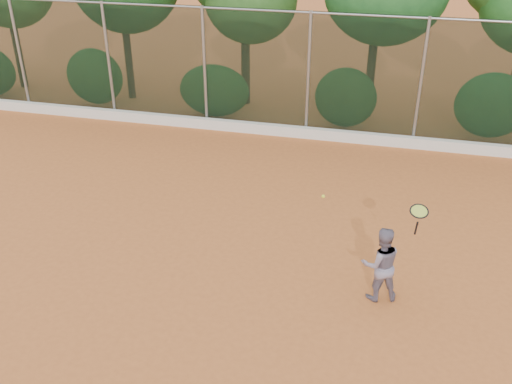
# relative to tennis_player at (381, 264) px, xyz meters

# --- Properties ---
(ground) EXTENTS (80.00, 80.00, 0.00)m
(ground) POSITION_rel_tennis_player_xyz_m (-2.43, 0.01, -0.70)
(ground) COLOR #B55F2A
(ground) RESTS_ON ground
(concrete_curb) EXTENTS (24.00, 0.20, 0.30)m
(concrete_curb) POSITION_rel_tennis_player_xyz_m (-2.43, 6.83, -0.55)
(concrete_curb) COLOR silver
(concrete_curb) RESTS_ON ground
(tennis_player) EXTENTS (0.80, 0.70, 1.39)m
(tennis_player) POSITION_rel_tennis_player_xyz_m (0.00, 0.00, 0.00)
(tennis_player) COLOR slate
(tennis_player) RESTS_ON ground
(chainlink_fence) EXTENTS (24.09, 0.09, 3.50)m
(chainlink_fence) POSITION_rel_tennis_player_xyz_m (-2.43, 7.01, 1.16)
(chainlink_fence) COLOR black
(chainlink_fence) RESTS_ON ground
(tennis_racket) EXTENTS (0.32, 0.31, 0.56)m
(tennis_racket) POSITION_rel_tennis_player_xyz_m (0.48, -0.11, 1.13)
(tennis_racket) COLOR black
(tennis_racket) RESTS_ON ground
(tennis_ball_in_flight) EXTENTS (0.06, 0.06, 0.06)m
(tennis_ball_in_flight) POSITION_rel_tennis_player_xyz_m (-1.04, -0.07, 1.22)
(tennis_ball_in_flight) COLOR yellow
(tennis_ball_in_flight) RESTS_ON ground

